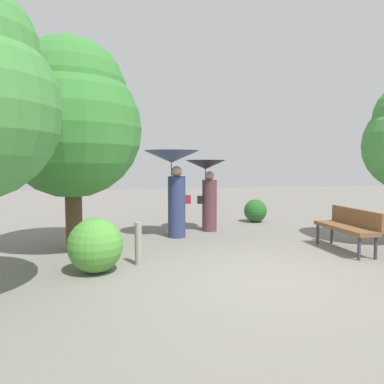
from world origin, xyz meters
The scene contains 8 objects.
ground_plane centered at (0.00, 0.00, 0.00)m, with size 40.00×40.00×0.00m, color slate.
person_left centered at (-0.56, 3.19, 1.48)m, with size 1.28×1.28×2.02m.
person_right centered at (0.41, 3.78, 1.26)m, with size 1.04×1.04×1.81m.
park_bench centered at (2.57, 1.11, 0.51)m, with size 0.51×1.51×0.83m.
tree_mid_left centered at (-2.69, 2.31, 2.60)m, with size 2.69×2.69×4.11m.
bush_path_left centered at (2.19, 4.86, 0.34)m, with size 0.67×0.67×0.67m, color #235B23.
bush_path_right centered at (-2.22, 0.75, 0.43)m, with size 0.86×0.86×0.86m, color #4C9338.
path_marker_post centered at (-1.53, 1.04, 0.36)m, with size 0.12×0.12×0.73m, color gray.
Camera 1 is at (-1.97, -5.02, 1.70)m, focal length 33.63 mm.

